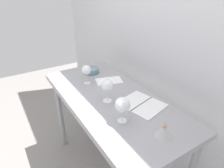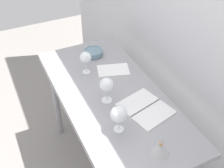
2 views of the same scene
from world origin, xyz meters
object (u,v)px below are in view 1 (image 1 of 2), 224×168
object	(u,v)px
tasting_bowl	(91,70)
wine_glass_near_left	(86,70)
decanter_funnel	(164,131)
tasting_sheet_upper	(109,81)
open_notebook	(142,104)
wine_glass_near_right	(122,105)
wine_glass_near_center	(107,86)

from	to	relation	value
tasting_bowl	wine_glass_near_left	bearing A→B (deg)	-35.62
decanter_funnel	tasting_sheet_upper	bearing A→B (deg)	172.71
decanter_funnel	tasting_bowl	bearing A→B (deg)	177.54
tasting_sheet_upper	tasting_bowl	size ratio (longest dim) A/B	1.56
tasting_sheet_upper	tasting_bowl	distance (m)	0.26
open_notebook	wine_glass_near_right	bearing A→B (deg)	-84.20
wine_glass_near_right	wine_glass_near_center	bearing A→B (deg)	170.56
open_notebook	tasting_bowl	distance (m)	0.71
wine_glass_near_left	wine_glass_near_right	size ratio (longest dim) A/B	0.97
tasting_bowl	wine_glass_near_center	bearing A→B (deg)	-13.54
tasting_bowl	tasting_sheet_upper	bearing A→B (deg)	12.76
open_notebook	wine_glass_near_left	bearing A→B (deg)	-173.27
wine_glass_near_right	decanter_funnel	distance (m)	0.29
wine_glass_near_left	wine_glass_near_center	bearing A→B (deg)	0.93
wine_glass_near_left	tasting_bowl	world-z (taller)	wine_glass_near_left
open_notebook	tasting_sheet_upper	xyz separation A→B (m)	(-0.46, -0.00, -0.00)
wine_glass_near_center	tasting_bowl	size ratio (longest dim) A/B	1.19
wine_glass_near_left	wine_glass_near_right	xyz separation A→B (m)	(0.61, -0.04, -0.00)
wine_glass_near_center	open_notebook	world-z (taller)	wine_glass_near_center
wine_glass_near_left	tasting_bowl	distance (m)	0.25
open_notebook	decanter_funnel	bearing A→B (deg)	-31.32
wine_glass_near_left	open_notebook	bearing A→B (deg)	20.32
wine_glass_near_left	tasting_sheet_upper	distance (m)	0.24
wine_glass_near_center	open_notebook	distance (m)	0.29
wine_glass_near_left	tasting_bowl	xyz separation A→B (m)	(-0.19, 0.13, -0.10)
wine_glass_near_left	decanter_funnel	xyz separation A→B (m)	(0.85, 0.09, -0.09)
wine_glass_near_center	tasting_bowl	world-z (taller)	wine_glass_near_center
wine_glass_near_left	tasting_sheet_upper	size ratio (longest dim) A/B	0.74
wine_glass_near_right	open_notebook	world-z (taller)	wine_glass_near_right
wine_glass_near_right	open_notebook	bearing A→B (deg)	109.38
wine_glass_near_center	decanter_funnel	distance (m)	0.52
tasting_sheet_upper	wine_glass_near_right	bearing A→B (deg)	-5.02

